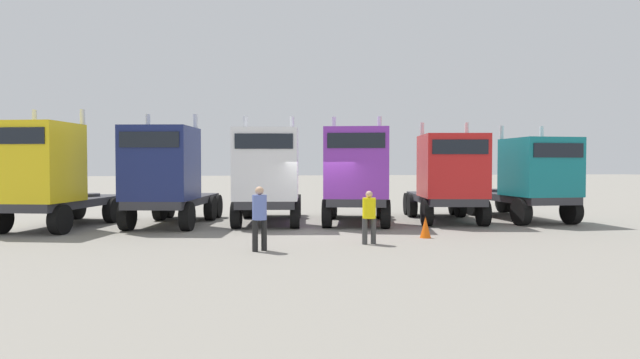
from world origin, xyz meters
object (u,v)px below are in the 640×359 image
(visitor_with_camera, at_px, (260,214))
(visitor_in_hivis, at_px, (369,213))
(traffic_cone_near, at_px, (425,227))
(semi_truck_red, at_px, (449,177))
(semi_truck_navy, at_px, (166,176))
(semi_truck_yellow, at_px, (48,176))
(semi_truck_teal, at_px, (529,179))
(semi_truck_purple, at_px, (356,174))
(semi_truck_white, at_px, (268,176))

(visitor_with_camera, bearing_deg, visitor_in_hivis, -103.57)
(traffic_cone_near, bearing_deg, semi_truck_red, 56.81)
(visitor_in_hivis, bearing_deg, semi_truck_navy, -136.53)
(visitor_with_camera, bearing_deg, semi_truck_yellow, 26.39)
(semi_truck_yellow, distance_m, semi_truck_teal, 18.95)
(semi_truck_yellow, height_order, visitor_with_camera, semi_truck_yellow)
(semi_truck_purple, relative_size, semi_truck_red, 1.00)
(semi_truck_yellow, relative_size, visitor_in_hivis, 3.97)
(semi_truck_navy, bearing_deg, semi_truck_teal, 99.44)
(visitor_in_hivis, xyz_separation_m, traffic_cone_near, (2.17, 0.96, -0.58))
(semi_truck_navy, height_order, visitor_in_hivis, semi_truck_navy)
(semi_truck_white, bearing_deg, semi_truck_yellow, -79.81)
(semi_truck_purple, relative_size, visitor_with_camera, 3.42)
(semi_truck_white, xyz_separation_m, semi_truck_red, (7.38, -0.53, -0.04))
(semi_truck_navy, relative_size, semi_truck_purple, 1.01)
(semi_truck_red, xyz_separation_m, traffic_cone_near, (-2.57, -3.93, -1.55))
(semi_truck_navy, xyz_separation_m, semi_truck_purple, (7.37, -0.46, 0.05))
(semi_truck_navy, height_order, semi_truck_teal, semi_truck_navy)
(semi_truck_teal, bearing_deg, traffic_cone_near, -57.68)
(semi_truck_white, xyz_separation_m, visitor_with_camera, (-0.68, -6.09, -0.90))
(semi_truck_yellow, distance_m, semi_truck_white, 8.00)
(semi_truck_teal, height_order, traffic_cone_near, semi_truck_teal)
(visitor_in_hivis, bearing_deg, semi_truck_white, -160.91)
(visitor_in_hivis, relative_size, traffic_cone_near, 2.33)
(traffic_cone_near, bearing_deg, semi_truck_teal, 32.05)
(semi_truck_purple, relative_size, semi_truck_teal, 0.95)
(semi_truck_teal, height_order, visitor_in_hivis, semi_truck_teal)
(semi_truck_red, distance_m, visitor_with_camera, 9.83)
(semi_truck_white, height_order, semi_truck_purple, semi_truck_purple)
(semi_truck_purple, height_order, semi_truck_red, semi_truck_purple)
(semi_truck_yellow, xyz_separation_m, traffic_cone_near, (12.82, -4.22, -1.65))
(semi_truck_red, xyz_separation_m, visitor_with_camera, (-8.06, -5.55, -0.85))
(semi_truck_teal, relative_size, visitor_with_camera, 3.61)
(semi_truck_navy, distance_m, visitor_with_camera, 6.92)
(semi_truck_purple, bearing_deg, semi_truck_teal, 103.45)
(semi_truck_white, relative_size, visitor_in_hivis, 3.96)
(semi_truck_yellow, distance_m, semi_truck_red, 15.39)
(semi_truck_yellow, height_order, visitor_in_hivis, semi_truck_yellow)
(visitor_in_hivis, height_order, traffic_cone_near, visitor_in_hivis)
(semi_truck_white, xyz_separation_m, visitor_in_hivis, (2.64, -5.42, -1.01))
(semi_truck_teal, relative_size, traffic_cone_near, 9.39)
(semi_truck_teal, bearing_deg, semi_truck_white, -92.97)
(semi_truck_navy, bearing_deg, visitor_in_hivis, 62.15)
(semi_truck_white, height_order, semi_truck_teal, semi_truck_white)
(semi_truck_red, bearing_deg, visitor_in_hivis, -33.29)
(semi_truck_teal, relative_size, visitor_in_hivis, 4.03)
(semi_truck_yellow, relative_size, visitor_with_camera, 3.56)
(semi_truck_white, bearing_deg, visitor_with_camera, 2.14)
(semi_truck_red, xyz_separation_m, semi_truck_teal, (3.56, -0.09, -0.08))
(visitor_with_camera, xyz_separation_m, traffic_cone_near, (5.49, 1.63, -0.70))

